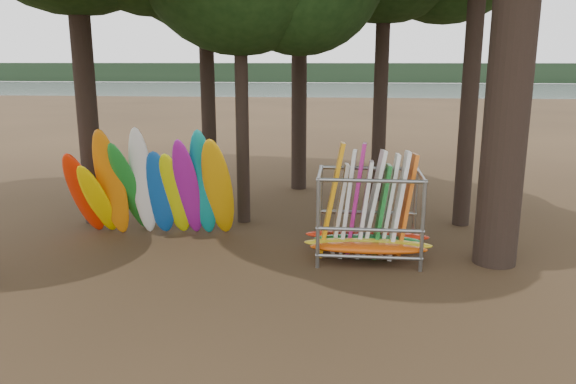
# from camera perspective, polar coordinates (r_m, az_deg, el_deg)

# --- Properties ---
(ground) EXTENTS (120.00, 120.00, 0.00)m
(ground) POSITION_cam_1_polar(r_m,az_deg,el_deg) (13.35, -1.12, -7.33)
(ground) COLOR #47331E
(ground) RESTS_ON ground
(lake) EXTENTS (160.00, 160.00, 0.00)m
(lake) POSITION_cam_1_polar(r_m,az_deg,el_deg) (72.57, 4.62, 9.54)
(lake) COLOR gray
(lake) RESTS_ON ground
(far_shore) EXTENTS (160.00, 4.00, 4.00)m
(far_shore) POSITION_cam_1_polar(r_m,az_deg,el_deg) (122.44, 5.17, 11.98)
(far_shore) COLOR black
(far_shore) RESTS_ON ground
(kayak_row) EXTENTS (4.55, 2.06, 3.18)m
(kayak_row) POSITION_cam_1_polar(r_m,az_deg,el_deg) (15.33, -13.60, 0.28)
(kayak_row) COLOR red
(kayak_row) RESTS_ON ground
(storage_rack) EXTENTS (3.09, 1.51, 2.82)m
(storage_rack) POSITION_cam_1_polar(r_m,az_deg,el_deg) (13.58, 8.16, -2.65)
(storage_rack) COLOR gray
(storage_rack) RESTS_ON ground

